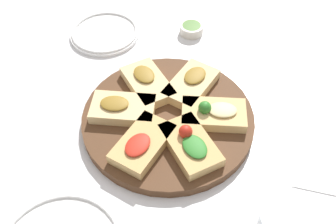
# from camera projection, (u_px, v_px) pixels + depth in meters

# --- Properties ---
(ground_plane) EXTENTS (3.00, 3.00, 0.00)m
(ground_plane) POSITION_uv_depth(u_px,v_px,m) (168.00, 122.00, 0.94)
(ground_plane) COLOR white
(serving_board) EXTENTS (0.40, 0.40, 0.02)m
(serving_board) POSITION_uv_depth(u_px,v_px,m) (168.00, 119.00, 0.93)
(serving_board) COLOR #51331E
(serving_board) RESTS_ON ground_plane
(focaccia_slice_0) EXTENTS (0.10, 0.15, 0.03)m
(focaccia_slice_0) POSITION_uv_depth(u_px,v_px,m) (122.00, 108.00, 0.92)
(focaccia_slice_0) COLOR #E5C689
(focaccia_slice_0) RESTS_ON serving_board
(focaccia_slice_1) EXTENTS (0.17, 0.13, 0.03)m
(focaccia_slice_1) POSITION_uv_depth(u_px,v_px,m) (142.00, 144.00, 0.85)
(focaccia_slice_1) COLOR tan
(focaccia_slice_1) RESTS_ON serving_board
(focaccia_slice_2) EXTENTS (0.17, 0.16, 0.05)m
(focaccia_slice_2) POSITION_uv_depth(u_px,v_px,m) (190.00, 144.00, 0.85)
(focaccia_slice_2) COLOR tan
(focaccia_slice_2) RESTS_ON serving_board
(focaccia_slice_3) EXTENTS (0.10, 0.16, 0.05)m
(focaccia_slice_3) POSITION_uv_depth(u_px,v_px,m) (214.00, 113.00, 0.90)
(focaccia_slice_3) COLOR #DBB775
(focaccia_slice_3) RESTS_ON serving_board
(focaccia_slice_4) EXTENTS (0.17, 0.14, 0.03)m
(focaccia_slice_4) POSITION_uv_depth(u_px,v_px,m) (191.00, 84.00, 0.97)
(focaccia_slice_4) COLOR #E5C689
(focaccia_slice_4) RESTS_ON serving_board
(focaccia_slice_5) EXTENTS (0.17, 0.16, 0.03)m
(focaccia_slice_5) POSITION_uv_depth(u_px,v_px,m) (147.00, 83.00, 0.97)
(focaccia_slice_5) COLOR #E5C689
(focaccia_slice_5) RESTS_ON serving_board
(plate_right) EXTENTS (0.20, 0.20, 0.02)m
(plate_right) POSITION_uv_depth(u_px,v_px,m) (105.00, 33.00, 1.15)
(plate_right) COLOR white
(plate_right) RESTS_ON ground_plane
(napkin_stack) EXTENTS (0.13, 0.12, 0.00)m
(napkin_stack) POSITION_uv_depth(u_px,v_px,m) (318.00, 167.00, 0.85)
(napkin_stack) COLOR white
(napkin_stack) RESTS_ON ground_plane
(dipping_bowl) EXTENTS (0.07, 0.07, 0.03)m
(dipping_bowl) POSITION_uv_depth(u_px,v_px,m) (191.00, 29.00, 1.15)
(dipping_bowl) COLOR silver
(dipping_bowl) RESTS_ON ground_plane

